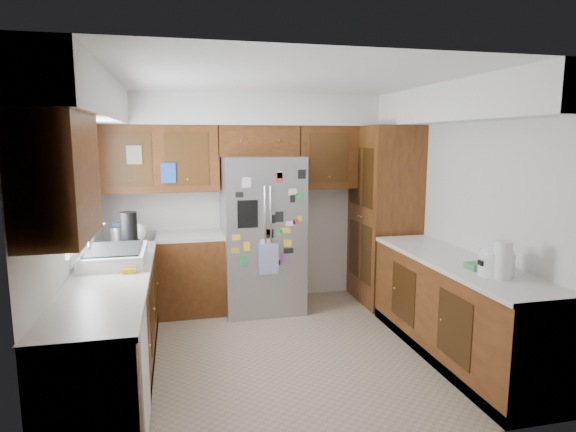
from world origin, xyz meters
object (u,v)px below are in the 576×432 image
at_px(fridge, 262,234).
at_px(rice_cooker, 496,260).
at_px(pantry, 384,215).
at_px(paper_towel, 503,260).

relative_size(fridge, rice_cooker, 6.29).
bearing_deg(rice_cooker, pantry, 89.99).
bearing_deg(pantry, rice_cooker, -90.01).
bearing_deg(paper_towel, pantry, 89.43).
distance_m(fridge, paper_towel, 2.73).
height_order(pantry, paper_towel, pantry).
xyz_separation_m(pantry, paper_towel, (-0.02, -2.24, -0.01)).
bearing_deg(fridge, paper_towel, -57.16).
distance_m(pantry, rice_cooker, 2.13).
distance_m(fridge, rice_cooker, 2.66).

